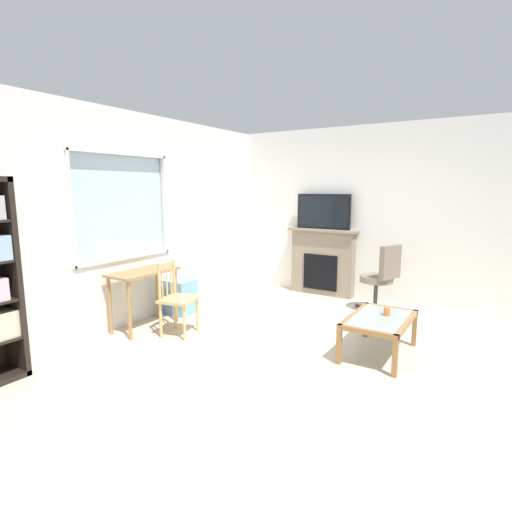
{
  "coord_description": "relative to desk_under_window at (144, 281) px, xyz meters",
  "views": [
    {
      "loc": [
        -3.69,
        -1.86,
        1.79
      ],
      "look_at": [
        0.19,
        0.57,
        1.02
      ],
      "focal_mm": 28.34,
      "sensor_mm": 36.0,
      "label": 1
    }
  ],
  "objects": [
    {
      "name": "tv",
      "position": [
        2.77,
        -1.28,
        0.79
      ],
      "size": [
        0.06,
        0.92,
        0.58
      ],
      "color": "black",
      "rests_on": "fireplace"
    },
    {
      "name": "office_chair",
      "position": [
        2.3,
        -2.4,
        -0.07
      ],
      "size": [
        0.58,
        0.62,
        1.0
      ],
      "color": "#7A6B5B",
      "rests_on": "ground"
    },
    {
      "name": "sippy_cup",
      "position": [
        0.84,
        -2.85,
        -0.15
      ],
      "size": [
        0.07,
        0.07,
        0.09
      ],
      "primitive_type": "cylinder",
      "color": "orange",
      "rests_on": "coffee_table"
    },
    {
      "name": "wooden_chair",
      "position": [
        0.04,
        -0.51,
        -0.16
      ],
      "size": [
        0.5,
        0.49,
        0.9
      ],
      "color": "tan",
      "rests_on": "ground"
    },
    {
      "name": "coffee_table",
      "position": [
        0.74,
        -2.81,
        -0.26
      ],
      "size": [
        0.97,
        0.61,
        0.42
      ],
      "color": "#8C9E99",
      "rests_on": "ground"
    },
    {
      "name": "ground",
      "position": [
        0.18,
        -2.03,
        -0.63
      ],
      "size": [
        6.39,
        5.76,
        0.02
      ],
      "primitive_type": "cube",
      "color": "beige"
    },
    {
      "name": "fireplace",
      "position": [
        2.78,
        -1.28,
        -0.06
      ],
      "size": [
        0.26,
        1.18,
        1.12
      ],
      "color": "gray",
      "rests_on": "ground"
    },
    {
      "name": "plastic_drawer_unit",
      "position": [
        0.7,
        0.05,
        -0.37
      ],
      "size": [
        0.35,
        0.4,
        0.49
      ],
      "primitive_type": "cube",
      "color": "#72ADDB",
      "rests_on": "ground"
    },
    {
      "name": "desk_under_window",
      "position": [
        0.0,
        0.0,
        0.0
      ],
      "size": [
        0.9,
        0.45,
        0.76
      ],
      "color": "#A37547",
      "rests_on": "ground"
    },
    {
      "name": "wall_right",
      "position": [
        2.94,
        -2.03,
        0.76
      ],
      "size": [
        0.12,
        4.96,
        2.76
      ],
      "primitive_type": "cube",
      "color": "white",
      "rests_on": "ground"
    },
    {
      "name": "wall_back_with_window",
      "position": [
        0.21,
        0.35,
        0.74
      ],
      "size": [
        5.39,
        0.15,
        2.76
      ],
      "color": "white",
      "rests_on": "ground"
    }
  ]
}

